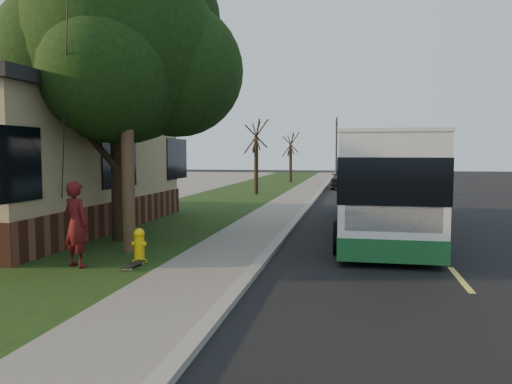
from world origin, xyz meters
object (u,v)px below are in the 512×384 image
at_px(fire_hydrant, 139,245).
at_px(skateboarder, 76,224).
at_px(skateboard_main, 134,265).
at_px(leafy_tree, 123,51).
at_px(transit_bus, 380,181).
at_px(dumpster, 56,203).
at_px(bare_tree_far, 291,158).
at_px(traffic_signal, 336,144).
at_px(bare_tree_near, 256,158).
at_px(distant_car, 346,177).
at_px(utility_pole, 125,58).

xyz_separation_m(fire_hydrant, skateboarder, (-1.07, -0.69, 0.53)).
height_order(fire_hydrant, skateboard_main, fire_hydrant).
height_order(leafy_tree, transit_bus, leafy_tree).
xyz_separation_m(leafy_tree, skateboard_main, (1.67, -3.16, -5.04)).
bearing_deg(dumpster, bare_tree_far, 77.15).
bearing_deg(traffic_signal, skateboard_main, -94.97).
distance_m(bare_tree_near, skateboarder, 18.72).
relative_size(dumpster, distant_car, 0.32).
relative_size(utility_pole, bare_tree_near, 2.11).
distance_m(bare_tree_far, transit_bus, 24.81).
bearing_deg(traffic_signal, skateboarder, -96.86).
xyz_separation_m(transit_bus, skateboard_main, (-5.26, -6.39, -1.44)).
height_order(traffic_signal, skateboard_main, traffic_signal).
bearing_deg(dumpster, fire_hydrant, -45.60).
relative_size(leafy_tree, skateboarder, 4.36).
height_order(bare_tree_far, skateboard_main, bare_tree_far).
height_order(utility_pole, skateboard_main, utility_pole).
distance_m(skateboarder, dumpster, 8.24).
distance_m(fire_hydrant, bare_tree_near, 18.10).
bearing_deg(leafy_tree, skateboard_main, -62.17).
bearing_deg(leafy_tree, skateboarder, -81.52).
bearing_deg(bare_tree_near, traffic_signal, 75.96).
bearing_deg(bare_tree_near, dumpster, -112.52).
distance_m(transit_bus, skateboarder, 9.21).
bearing_deg(utility_pole, dumpster, 135.92).
distance_m(bare_tree_near, traffic_signal, 16.52).
bearing_deg(traffic_signal, dumpster, -107.77).
relative_size(bare_tree_far, traffic_signal, 0.73).
height_order(bare_tree_near, bare_tree_far, bare_tree_near).
bearing_deg(utility_pole, skateboarder, -102.36).
xyz_separation_m(utility_pole, leafy_tree, (-0.87, 1.66, 0.54)).
height_order(utility_pole, distant_car, utility_pole).
bearing_deg(bare_tree_far, distant_car, -51.04).
bearing_deg(utility_pole, bare_tree_far, 89.40).
height_order(traffic_signal, transit_bus, traffic_signal).
bearing_deg(bare_tree_near, skateboard_main, -86.91).
bearing_deg(transit_bus, bare_tree_far, 103.43).
bearing_deg(skateboard_main, bare_tree_near, 93.09).
height_order(skateboarder, skateboard_main, skateboarder).
bearing_deg(skateboarder, traffic_signal, -75.38).
bearing_deg(fire_hydrant, transit_bus, 47.63).
height_order(transit_bus, skateboard_main, transit_bus).
relative_size(transit_bus, skateboard_main, 13.51).
xyz_separation_m(leafy_tree, bare_tree_near, (0.67, 15.35, -3.02)).
bearing_deg(traffic_signal, bare_tree_far, -131.19).
xyz_separation_m(bare_tree_far, skateboarder, (-0.67, -30.69, -1.04)).
xyz_separation_m(leafy_tree, transit_bus, (6.93, 3.23, -3.60)).
bearing_deg(leafy_tree, dumpster, 142.10).
bearing_deg(distant_car, traffic_signal, 101.58).
xyz_separation_m(leafy_tree, skateboarder, (0.50, -3.33, -4.20)).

